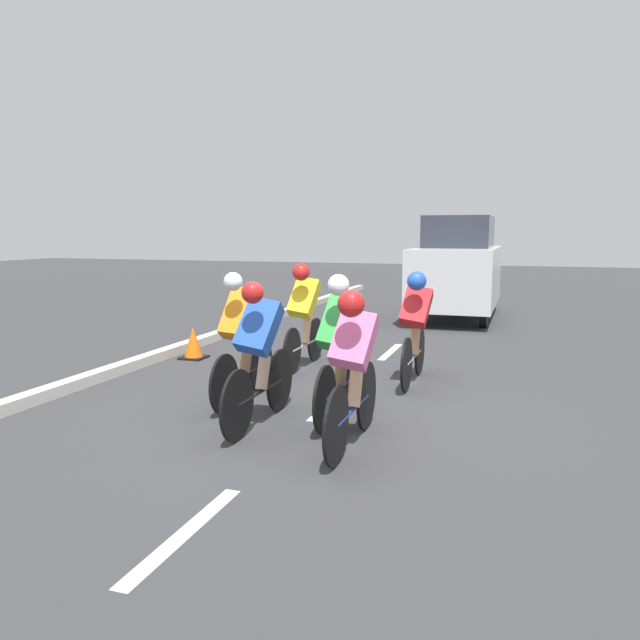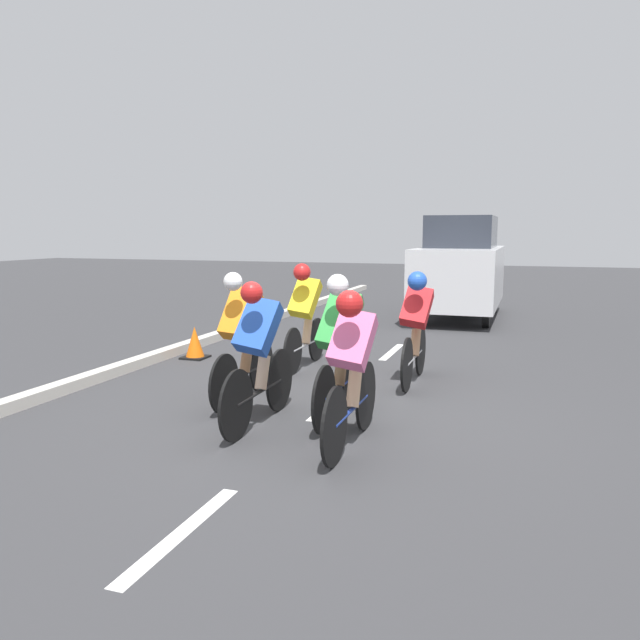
{
  "view_description": "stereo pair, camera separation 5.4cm",
  "coord_description": "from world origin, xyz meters",
  "px_view_note": "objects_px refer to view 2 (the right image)",
  "views": [
    {
      "loc": [
        -2.02,
        6.13,
        1.94
      ],
      "look_at": [
        0.14,
        -0.39,
        0.95
      ],
      "focal_mm": 35.0,
      "sensor_mm": 36.0,
      "label": 1
    },
    {
      "loc": [
        -2.07,
        6.12,
        1.94
      ],
      "look_at": [
        0.14,
        -0.39,
        0.95
      ],
      "focal_mm": 35.0,
      "sensor_mm": 36.0,
      "label": 2
    }
  ],
  "objects_px": {
    "cyclist_blue": "(258,351)",
    "support_car": "(460,268)",
    "traffic_cone": "(195,343)",
    "cyclist_orange": "(242,335)",
    "cyclist_yellow": "(305,312)",
    "cyclist_green": "(339,345)",
    "cyclist_pink": "(352,365)",
    "cyclist_red": "(416,324)"
  },
  "relations": [
    {
      "from": "cyclist_yellow",
      "to": "support_car",
      "type": "relative_size",
      "value": 0.41
    },
    {
      "from": "cyclist_orange",
      "to": "support_car",
      "type": "xyz_separation_m",
      "value": [
        -1.53,
        -7.89,
        0.34
      ]
    },
    {
      "from": "cyclist_green",
      "to": "support_car",
      "type": "height_order",
      "value": "support_car"
    },
    {
      "from": "cyclist_green",
      "to": "cyclist_blue",
      "type": "height_order",
      "value": "cyclist_green"
    },
    {
      "from": "cyclist_blue",
      "to": "traffic_cone",
      "type": "distance_m",
      "value": 3.65
    },
    {
      "from": "cyclist_orange",
      "to": "support_car",
      "type": "bearing_deg",
      "value": -100.99
    },
    {
      "from": "cyclist_pink",
      "to": "cyclist_blue",
      "type": "xyz_separation_m",
      "value": [
        1.04,
        -0.32,
        -0.0
      ]
    },
    {
      "from": "cyclist_orange",
      "to": "cyclist_green",
      "type": "bearing_deg",
      "value": 166.26
    },
    {
      "from": "traffic_cone",
      "to": "cyclist_green",
      "type": "bearing_deg",
      "value": 142.16
    },
    {
      "from": "cyclist_blue",
      "to": "support_car",
      "type": "relative_size",
      "value": 0.43
    },
    {
      "from": "cyclist_red",
      "to": "cyclist_yellow",
      "type": "relative_size",
      "value": 1.01
    },
    {
      "from": "cyclist_orange",
      "to": "traffic_cone",
      "type": "distance_m",
      "value": 2.77
    },
    {
      "from": "cyclist_yellow",
      "to": "traffic_cone",
      "type": "xyz_separation_m",
      "value": [
        1.84,
        -0.14,
        -0.57
      ]
    },
    {
      "from": "cyclist_green",
      "to": "support_car",
      "type": "bearing_deg",
      "value": -92.1
    },
    {
      "from": "cyclist_orange",
      "to": "cyclist_blue",
      "type": "height_order",
      "value": "cyclist_orange"
    },
    {
      "from": "cyclist_blue",
      "to": "cyclist_green",
      "type": "bearing_deg",
      "value": -149.38
    },
    {
      "from": "cyclist_orange",
      "to": "cyclist_green",
      "type": "height_order",
      "value": "cyclist_green"
    },
    {
      "from": "cyclist_pink",
      "to": "cyclist_blue",
      "type": "relative_size",
      "value": 0.99
    },
    {
      "from": "cyclist_green",
      "to": "cyclist_yellow",
      "type": "distance_m",
      "value": 2.5
    },
    {
      "from": "support_car",
      "to": "cyclist_blue",
      "type": "bearing_deg",
      "value": 83.35
    },
    {
      "from": "cyclist_red",
      "to": "support_car",
      "type": "xyz_separation_m",
      "value": [
        0.15,
        -6.39,
        0.34
      ]
    },
    {
      "from": "cyclist_orange",
      "to": "cyclist_yellow",
      "type": "distance_m",
      "value": 1.91
    },
    {
      "from": "support_car",
      "to": "traffic_cone",
      "type": "bearing_deg",
      "value": 60.37
    },
    {
      "from": "cyclist_red",
      "to": "cyclist_pink",
      "type": "distance_m",
      "value": 2.54
    },
    {
      "from": "cyclist_pink",
      "to": "cyclist_blue",
      "type": "distance_m",
      "value": 1.09
    },
    {
      "from": "cyclist_pink",
      "to": "cyclist_orange",
      "type": "bearing_deg",
      "value": -33.42
    },
    {
      "from": "cyclist_red",
      "to": "traffic_cone",
      "type": "bearing_deg",
      "value": -8.94
    },
    {
      "from": "cyclist_orange",
      "to": "cyclist_yellow",
      "type": "height_order",
      "value": "cyclist_orange"
    },
    {
      "from": "cyclist_yellow",
      "to": "cyclist_blue",
      "type": "distance_m",
      "value": 2.67
    },
    {
      "from": "cyclist_green",
      "to": "traffic_cone",
      "type": "height_order",
      "value": "cyclist_green"
    },
    {
      "from": "cyclist_green",
      "to": "cyclist_red",
      "type": "height_order",
      "value": "cyclist_green"
    },
    {
      "from": "support_car",
      "to": "traffic_cone",
      "type": "xyz_separation_m",
      "value": [
        3.32,
        5.84,
        -0.88
      ]
    },
    {
      "from": "support_car",
      "to": "cyclist_pink",
      "type": "bearing_deg",
      "value": 90.26
    },
    {
      "from": "support_car",
      "to": "traffic_cone",
      "type": "relative_size",
      "value": 8.16
    },
    {
      "from": "cyclist_yellow",
      "to": "traffic_cone",
      "type": "height_order",
      "value": "cyclist_yellow"
    },
    {
      "from": "cyclist_pink",
      "to": "cyclist_yellow",
      "type": "relative_size",
      "value": 1.05
    },
    {
      "from": "cyclist_yellow",
      "to": "support_car",
      "type": "height_order",
      "value": "support_car"
    },
    {
      "from": "cyclist_red",
      "to": "cyclist_blue",
      "type": "distance_m",
      "value": 2.5
    },
    {
      "from": "cyclist_green",
      "to": "cyclist_blue",
      "type": "bearing_deg",
      "value": 30.62
    },
    {
      "from": "cyclist_orange",
      "to": "cyclist_blue",
      "type": "relative_size",
      "value": 0.94
    },
    {
      "from": "cyclist_green",
      "to": "support_car",
      "type": "relative_size",
      "value": 0.41
    },
    {
      "from": "cyclist_blue",
      "to": "support_car",
      "type": "bearing_deg",
      "value": -96.65
    }
  ]
}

